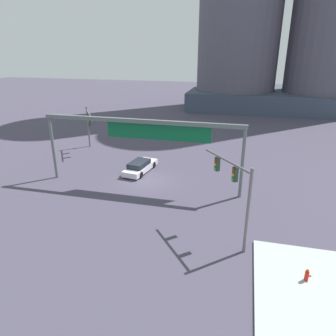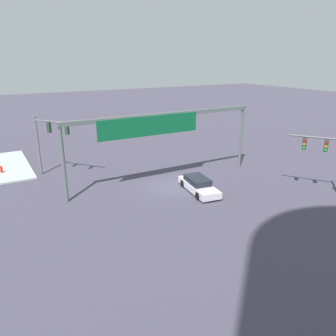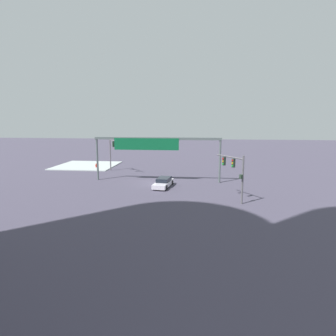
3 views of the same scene
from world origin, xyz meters
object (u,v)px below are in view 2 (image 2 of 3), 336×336
traffic_signal_near_corner (49,135)px  sedan_car_approaching (198,185)px  fire_hydrant_on_curb (1,169)px  traffic_signal_opposite_side (329,154)px

traffic_signal_near_corner → sedan_car_approaching: 14.63m
fire_hydrant_on_curb → sedan_car_approaching: bearing=136.8°
traffic_signal_near_corner → traffic_signal_opposite_side: traffic_signal_near_corner is taller
traffic_signal_opposite_side → sedan_car_approaching: traffic_signal_opposite_side is taller
traffic_signal_near_corner → sedan_car_approaching: (-9.90, 10.20, -3.45)m
sedan_car_approaching → traffic_signal_near_corner: bearing=-127.4°
traffic_signal_near_corner → traffic_signal_opposite_side: size_ratio=1.10×
sedan_car_approaching → traffic_signal_opposite_side: bearing=64.3°
traffic_signal_near_corner → fire_hydrant_on_curb: (4.26, -3.09, -3.54)m
traffic_signal_near_corner → traffic_signal_opposite_side: bearing=10.2°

